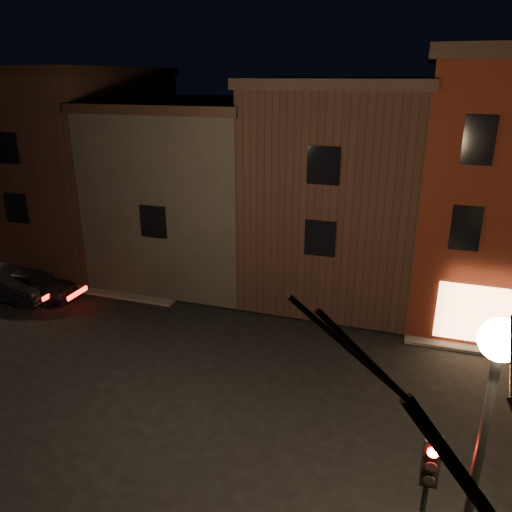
{
  "coord_description": "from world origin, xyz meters",
  "views": [
    {
      "loc": [
        4.95,
        -12.64,
        9.65
      ],
      "look_at": [
        -0.66,
        4.13,
        3.2
      ],
      "focal_mm": 35.0,
      "sensor_mm": 36.0,
      "label": 1
    }
  ],
  "objects_px": {
    "street_lamp_near": "(488,409)",
    "parked_car_a": "(31,284)",
    "traffic_signal": "(425,501)",
    "parked_car_b": "(7,284)"
  },
  "relations": [
    {
      "from": "street_lamp_near",
      "to": "parked_car_b",
      "type": "bearing_deg",
      "value": 152.92
    },
    {
      "from": "traffic_signal",
      "to": "parked_car_b",
      "type": "xyz_separation_m",
      "value": [
        -17.95,
        8.99,
        -2.09
      ]
    },
    {
      "from": "street_lamp_near",
      "to": "parked_car_b",
      "type": "height_order",
      "value": "street_lamp_near"
    },
    {
      "from": "parked_car_a",
      "to": "parked_car_b",
      "type": "height_order",
      "value": "parked_car_b"
    },
    {
      "from": "street_lamp_near",
      "to": "parked_car_b",
      "type": "xyz_separation_m",
      "value": [
        -18.55,
        9.49,
        -4.47
      ]
    },
    {
      "from": "street_lamp_near",
      "to": "parked_car_a",
      "type": "xyz_separation_m",
      "value": [
        -17.54,
        9.87,
        -4.47
      ]
    },
    {
      "from": "parked_car_a",
      "to": "traffic_signal",
      "type": "bearing_deg",
      "value": -122.99
    },
    {
      "from": "traffic_signal",
      "to": "parked_car_a",
      "type": "distance_m",
      "value": 19.47
    },
    {
      "from": "parked_car_a",
      "to": "parked_car_b",
      "type": "relative_size",
      "value": 0.95
    },
    {
      "from": "traffic_signal",
      "to": "street_lamp_near",
      "type": "bearing_deg",
      "value": -39.37
    }
  ]
}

